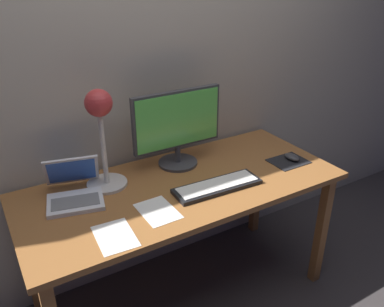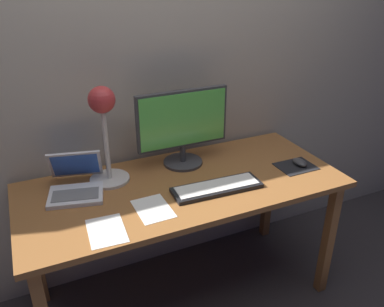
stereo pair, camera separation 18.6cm
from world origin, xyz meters
name	(u,v)px [view 2 (the right image)]	position (x,y,z in m)	size (l,w,h in m)	color
ground_plane	(185,293)	(0.00, 0.00, 0.00)	(4.80, 4.80, 0.00)	#383333
back_wall	(152,54)	(0.00, 0.40, 1.30)	(4.80, 0.06, 2.60)	#B2A893
desk	(183,196)	(0.00, 0.00, 0.66)	(1.60, 0.70, 0.74)	#935B2D
monitor	(183,125)	(0.08, 0.20, 0.97)	(0.50, 0.21, 0.41)	#38383A
keyboard_main	(217,187)	(0.12, -0.13, 0.75)	(0.45, 0.16, 0.03)	black
laptop	(76,180)	(-0.49, 0.15, 0.79)	(0.31, 0.33, 0.19)	silver
desk_lamp	(104,120)	(-0.33, 0.18, 1.06)	(0.20, 0.20, 0.49)	beige
mousepad	(296,166)	(0.62, -0.09, 0.74)	(0.20, 0.16, 0.00)	black
mouse	(300,162)	(0.65, -0.09, 0.76)	(0.06, 0.10, 0.03)	#38383A
paper_sheet_near_mouse	(107,231)	(-0.44, -0.23, 0.74)	(0.15, 0.21, 0.00)	white
paper_sheet_by_keyboard	(153,209)	(-0.21, -0.16, 0.74)	(0.15, 0.21, 0.00)	white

